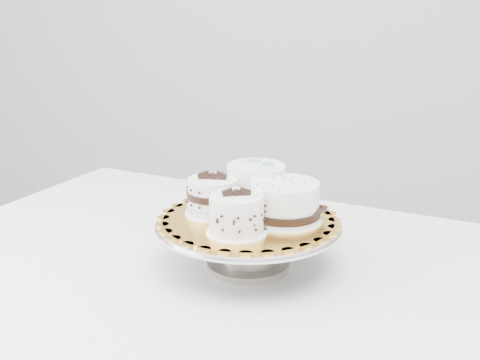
% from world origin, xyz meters
% --- Properties ---
extents(table, '(1.41, 1.08, 0.75)m').
position_xyz_m(table, '(0.13, 0.03, 0.68)').
color(table, white).
rests_on(table, floor).
extents(cake_stand, '(0.33, 0.33, 0.09)m').
position_xyz_m(cake_stand, '(0.16, 0.03, 0.81)').
color(cake_stand, gray).
rests_on(cake_stand, table).
extents(cake_board, '(0.32, 0.32, 0.00)m').
position_xyz_m(cake_board, '(0.16, 0.03, 0.84)').
color(cake_board, gold).
rests_on(cake_board, cake_stand).
extents(cake_swirl, '(0.12, 0.12, 0.08)m').
position_xyz_m(cake_swirl, '(0.16, -0.04, 0.88)').
color(cake_swirl, white).
rests_on(cake_swirl, cake_board).
extents(cake_banded, '(0.10, 0.10, 0.08)m').
position_xyz_m(cake_banded, '(0.09, 0.04, 0.87)').
color(cake_banded, white).
rests_on(cake_banded, cake_board).
extents(cake_dots, '(0.13, 0.13, 0.08)m').
position_xyz_m(cake_dots, '(0.15, 0.10, 0.88)').
color(cake_dots, white).
rests_on(cake_dots, cake_board).
extents(cake_ribbon, '(0.15, 0.15, 0.07)m').
position_xyz_m(cake_ribbon, '(0.22, 0.04, 0.88)').
color(cake_ribbon, white).
rests_on(cake_ribbon, cake_board).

